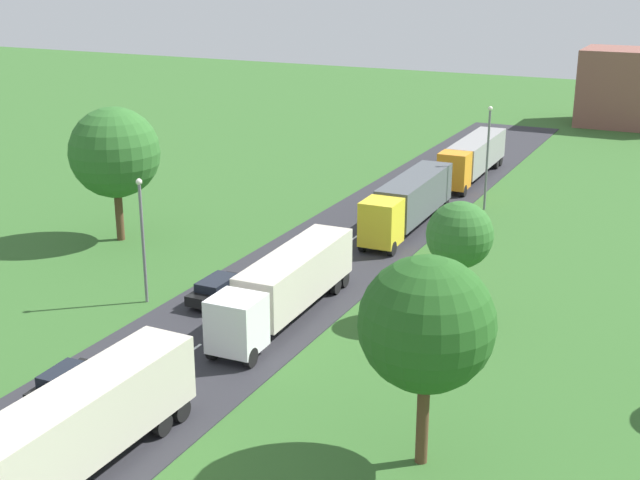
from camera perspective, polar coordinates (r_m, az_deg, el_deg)
The scene contains 14 objects.
road at distance 43.56m, azimuth -9.42°, elevation -7.92°, with size 10.00×140.00×0.06m, color #2B2B30.
lane_marking_centre at distance 39.19m, azimuth -14.83°, elevation -11.40°, with size 0.16×117.20×0.01m.
truck_lead at distance 34.01m, azimuth -16.72°, elevation -12.36°, with size 2.68×13.80×3.65m.
truck_second at distance 47.09m, azimuth -2.23°, elevation -2.91°, with size 2.86×13.28×3.48m.
truck_third at distance 63.11m, azimuth 5.92°, elevation 2.62°, with size 2.73×13.72×3.64m.
truck_fourth at distance 78.74m, azimuth 10.14°, elevation 5.51°, with size 2.66×13.94×3.54m.
car_second at distance 40.82m, azimuth -16.40°, elevation -9.09°, with size 1.97×4.06×1.46m.
car_third at distance 50.13m, azimuth -6.75°, elevation -3.23°, with size 1.83×4.60×1.42m.
lamppost_second at distance 49.68m, azimuth -11.72°, elevation 0.41°, with size 0.36×0.36×7.39m.
lamppost_third at distance 68.52m, azimuth 11.08°, elevation 5.71°, with size 0.36×0.36×8.25m.
tree_birch at distance 61.02m, azimuth -13.50°, elevation 5.67°, with size 6.29×6.29×9.47m.
tree_maple at distance 46.66m, azimuth 9.27°, elevation 0.27°, with size 3.65×3.65×6.74m.
tree_pine at distance 32.65m, azimuth 7.10°, elevation -5.59°, with size 5.27×5.27×8.59m.
distant_building at distance 109.20m, azimuth 20.37°, elevation 9.44°, with size 12.91×8.70×8.98m, color brown.
Camera 1 is at (23.20, -7.09, 19.02)m, focal length 48.13 mm.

